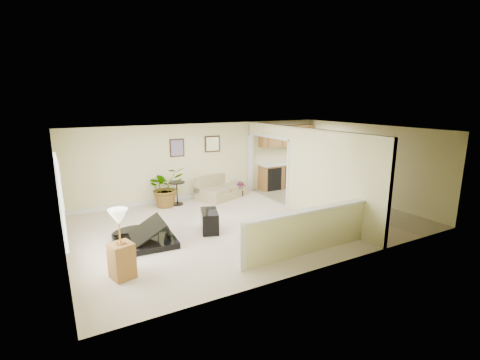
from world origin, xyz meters
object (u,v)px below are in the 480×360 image
piano_bench (210,221)px  accent_table (177,190)px  palm_plant (166,187)px  loveseat (221,186)px  small_plant (240,190)px  piano (142,222)px  lamp_stand (121,249)px

piano_bench → accent_table: size_ratio=1.08×
palm_plant → loveseat: bearing=3.4°
small_plant → accent_table: bearing=178.9°
piano → palm_plant: size_ratio=1.26×
accent_table → lamp_stand: 4.65m
small_plant → piano: bearing=-147.8°
piano → palm_plant: 2.90m
small_plant → lamp_stand: (-4.69, -3.92, 0.36)m
piano_bench → loveseat: bearing=58.6°
piano → small_plant: size_ratio=3.40×
loveseat → piano: bearing=-164.2°
accent_table → palm_plant: (-0.34, 0.03, 0.13)m
piano_bench → accent_table: 2.59m
piano → palm_plant: bearing=65.5°
palm_plant → lamp_stand: 4.51m
piano_bench → small_plant: (2.29, 2.54, -0.06)m
loveseat → lamp_stand: (-4.06, -4.11, 0.20)m
palm_plant → lamp_stand: (-2.09, -3.99, -0.04)m
palm_plant → small_plant: 2.63m
piano → piano_bench: piano is taller
piano_bench → small_plant: 3.42m
accent_table → small_plant: accent_table is taller
accent_table → small_plant: size_ratio=1.51×
piano → piano_bench: size_ratio=2.09×
small_plant → lamp_stand: size_ratio=0.37×
piano → lamp_stand: size_ratio=1.24×
palm_plant → piano: bearing=-118.0°
loveseat → lamp_stand: size_ratio=1.55×
palm_plant → lamp_stand: size_ratio=0.99×
loveseat → small_plant: 0.67m
piano → loveseat: (3.34, 2.68, -0.15)m
lamp_stand → accent_table: bearing=58.5°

